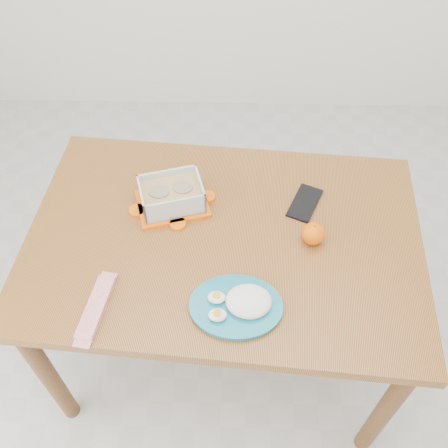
{
  "coord_description": "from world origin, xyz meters",
  "views": [
    {
      "loc": [
        -0.07,
        -0.91,
        2.0
      ],
      "look_at": [
        -0.09,
        0.07,
        0.81
      ],
      "focal_mm": 40.0,
      "sensor_mm": 36.0,
      "label": 1
    }
  ],
  "objects_px": {
    "food_container": "(172,195)",
    "dining_table": "(224,253)",
    "rice_plate": "(240,304)",
    "smartphone": "(305,203)",
    "orange_fruit": "(313,234)"
  },
  "relations": [
    {
      "from": "food_container",
      "to": "smartphone",
      "type": "distance_m",
      "value": 0.45
    },
    {
      "from": "rice_plate",
      "to": "food_container",
      "type": "bearing_deg",
      "value": 121.27
    },
    {
      "from": "dining_table",
      "to": "food_container",
      "type": "bearing_deg",
      "value": 148.7
    },
    {
      "from": "dining_table",
      "to": "food_container",
      "type": "height_order",
      "value": "food_container"
    },
    {
      "from": "dining_table",
      "to": "food_container",
      "type": "xyz_separation_m",
      "value": [
        -0.17,
        0.13,
        0.14
      ]
    },
    {
      "from": "orange_fruit",
      "to": "smartphone",
      "type": "relative_size",
      "value": 0.46
    },
    {
      "from": "food_container",
      "to": "rice_plate",
      "type": "xyz_separation_m",
      "value": [
        0.23,
        -0.39,
        -0.02
      ]
    },
    {
      "from": "food_container",
      "to": "dining_table",
      "type": "bearing_deg",
      "value": -52.1
    },
    {
      "from": "orange_fruit",
      "to": "smartphone",
      "type": "distance_m",
      "value": 0.16
    },
    {
      "from": "orange_fruit",
      "to": "smartphone",
      "type": "height_order",
      "value": "orange_fruit"
    },
    {
      "from": "food_container",
      "to": "smartphone",
      "type": "xyz_separation_m",
      "value": [
        0.44,
        0.02,
        -0.04
      ]
    },
    {
      "from": "orange_fruit",
      "to": "rice_plate",
      "type": "distance_m",
      "value": 0.33
    },
    {
      "from": "rice_plate",
      "to": "dining_table",
      "type": "bearing_deg",
      "value": 102.11
    },
    {
      "from": "orange_fruit",
      "to": "rice_plate",
      "type": "relative_size",
      "value": 0.27
    },
    {
      "from": "dining_table",
      "to": "smartphone",
      "type": "xyz_separation_m",
      "value": [
        0.27,
        0.14,
        0.1
      ]
    }
  ]
}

